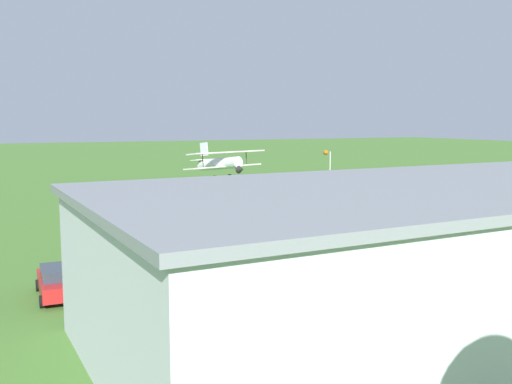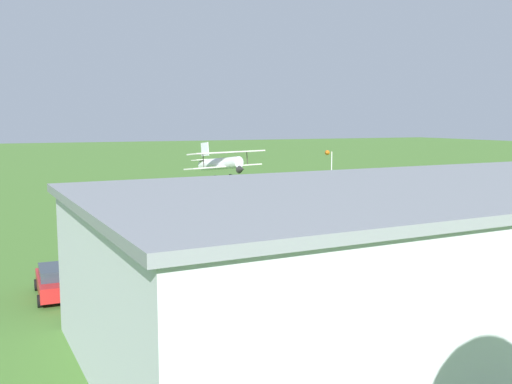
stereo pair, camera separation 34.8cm
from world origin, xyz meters
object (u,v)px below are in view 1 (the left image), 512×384
object	(u,v)px
car_red	(58,281)
person_beside_truck	(141,247)
windsock	(326,156)
person_walking_on_apron	(402,232)
hangar	(441,254)
person_near_hangar_door	(344,233)
biplane	(221,163)
car_green	(462,232)

from	to	relation	value
car_red	person_beside_truck	size ratio (longest dim) A/B	2.89
car_red	windsock	world-z (taller)	windsock
person_walking_on_apron	hangar	bearing A→B (deg)	56.39
person_walking_on_apron	person_beside_truck	world-z (taller)	person_walking_on_apron
car_red	hangar	bearing A→B (deg)	143.15
person_beside_truck	person_near_hangar_door	distance (m)	15.38
person_near_hangar_door	biplane	bearing A→B (deg)	-73.59
biplane	windsock	bearing A→B (deg)	-153.82
biplane	person_near_hangar_door	size ratio (longest dim) A/B	5.21
car_green	person_walking_on_apron	bearing A→B (deg)	-19.31
car_green	windsock	world-z (taller)	windsock
biplane	person_walking_on_apron	world-z (taller)	biplane
person_walking_on_apron	windsock	world-z (taller)	windsock
person_walking_on_apron	person_near_hangar_door	bearing A→B (deg)	-26.76
person_walking_on_apron	person_beside_truck	bearing A→B (deg)	-10.73
person_walking_on_apron	person_near_hangar_door	xyz separation A→B (m)	(3.93, -1.98, -0.03)
biplane	car_red	bearing A→B (deg)	49.12
biplane	person_near_hangar_door	world-z (taller)	biplane
hangar	car_green	size ratio (longest dim) A/B	7.22
person_near_hangar_door	windsock	world-z (taller)	windsock
car_green	person_walking_on_apron	size ratio (longest dim) A/B	2.62
biplane	person_beside_truck	bearing A→B (deg)	49.87
biplane	person_beside_truck	xyz separation A→B (m)	(10.97, 13.01, -4.55)
biplane	car_green	size ratio (longest dim) A/B	1.92
car_green	hangar	bearing A→B (deg)	42.62
car_green	person_walking_on_apron	xyz separation A→B (m)	(4.50, -1.58, 0.05)
person_walking_on_apron	person_near_hangar_door	world-z (taller)	person_walking_on_apron
person_near_hangar_door	person_walking_on_apron	bearing A→B (deg)	153.24
car_red	car_green	bearing A→B (deg)	-177.12
hangar	biplane	bearing A→B (deg)	-92.81
car_green	person_walking_on_apron	world-z (taller)	person_walking_on_apron
person_near_hangar_door	person_beside_truck	bearing A→B (deg)	-6.20
person_walking_on_apron	windsock	size ratio (longest dim) A/B	0.30
hangar	person_near_hangar_door	xyz separation A→B (m)	(-5.86, -16.71, -2.49)
hangar	car_red	distance (m)	19.58
biplane	person_near_hangar_door	xyz separation A→B (m)	(-4.32, 14.68, -4.52)
biplane	car_green	xyz separation A→B (m)	(-12.75, 18.24, -4.54)
car_red	person_beside_truck	distance (m)	9.09
person_walking_on_apron	windsock	xyz separation A→B (m)	(-8.48, -24.89, 4.22)
hangar	windsock	bearing A→B (deg)	-114.76
biplane	person_near_hangar_door	distance (m)	15.95
person_walking_on_apron	windsock	distance (m)	26.63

